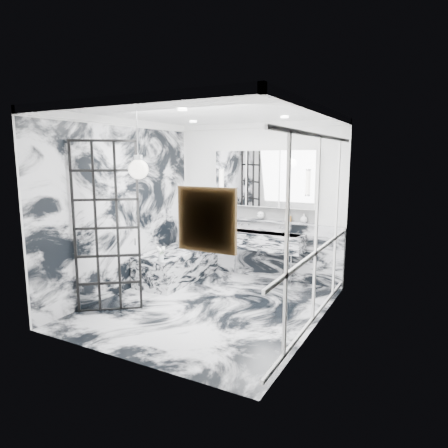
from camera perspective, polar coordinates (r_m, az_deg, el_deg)
The scene contains 25 objects.
floor at distance 6.08m, azimuth -2.26°, elevation -11.67°, with size 3.60×3.60×0.00m, color silver.
ceiling at distance 5.70m, azimuth -2.46°, elevation 15.59°, with size 3.60×3.60×0.00m, color white.
wall_back at distance 7.32m, azimuth 4.85°, elevation 3.24°, with size 3.60×3.60×0.00m, color white.
wall_front at distance 4.29m, azimuth -14.67°, elevation -1.49°, with size 3.60×3.60×0.00m, color white.
wall_left at distance 6.67m, azimuth -14.27°, elevation 2.38°, with size 3.60×3.60×0.00m, color white.
wall_right at distance 5.11m, azimuth 13.29°, elevation 0.29°, with size 3.60×3.60×0.00m, color white.
marble_clad_back at distance 7.44m, azimuth 4.67°, elevation -3.49°, with size 3.18×0.05×1.05m, color silver.
marble_clad_left at distance 6.67m, azimuth -14.16°, elevation 1.86°, with size 0.02×3.56×2.68m, color silver.
panel_molding at distance 5.13m, azimuth 13.04°, elevation -0.80°, with size 0.03×3.40×2.30m, color white.
soap_bottle_a at distance 7.04m, azimuth 9.02°, elevation 1.29°, with size 0.09×0.09×0.22m, color #8C5919.
soap_bottle_b at distance 7.04m, azimuth 9.18°, elevation 1.07°, with size 0.08×0.08×0.17m, color #4C4C51.
soap_bottle_c at distance 6.96m, azimuth 11.34°, elevation 0.82°, with size 0.12×0.12×0.15m, color silver.
face_pot at distance 7.23m, azimuth 5.28°, elevation 1.28°, with size 0.14×0.14×0.14m, color white.
amber_bottle at distance 7.03m, azimuth 9.45°, elevation 0.75°, with size 0.04×0.04×0.10m, color #8C5919.
flower_vase at distance 6.48m, azimuth -8.97°, elevation -4.78°, with size 0.08×0.08×0.12m, color silver.
crittall_door at distance 5.86m, azimuth -16.40°, elevation -0.57°, with size 0.88×0.04×2.42m, color black, non-canonical shape.
artwork at distance 3.67m, azimuth -2.49°, elevation 0.63°, with size 0.51×0.05×0.51m, color #BB8013.
pendant_light at distance 4.88m, azimuth -12.13°, elevation 7.63°, with size 0.23×0.23×0.23m, color white.
trough_sink at distance 7.14m, azimuth 5.09°, elevation -2.36°, with size 1.60×0.45×0.30m, color silver.
ledge at distance 7.23m, azimuth 5.65°, elevation 0.51°, with size 1.90×0.14×0.04m, color silver.
subway_tile at distance 7.27m, azimuth 5.85°, elevation 1.63°, with size 1.90×0.03×0.23m, color white.
mirror_cabinet at distance 7.16m, azimuth 5.76°, elevation 6.46°, with size 1.90×0.16×1.00m, color white.
sconce_left at distance 7.43m, azimuth -0.41°, elevation 6.31°, with size 0.07×0.07×0.40m, color white.
sconce_right at distance 6.80m, azimuth 11.87°, elevation 5.81°, with size 0.07×0.07×0.40m, color white.
bathtub at distance 7.32m, azimuth -6.68°, elevation -5.77°, with size 0.75×1.65×0.55m, color silver.
Camera 1 is at (2.89, -4.88, 2.20)m, focal length 32.00 mm.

